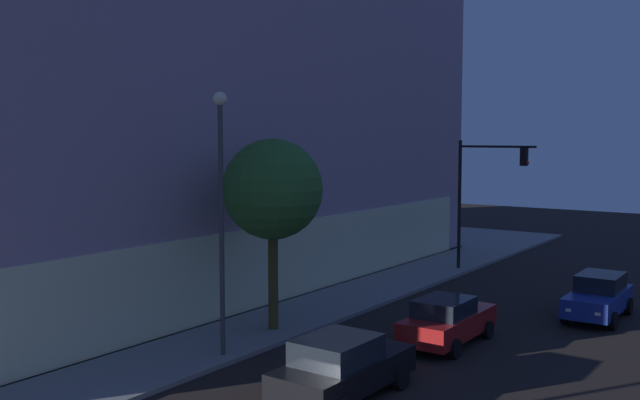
# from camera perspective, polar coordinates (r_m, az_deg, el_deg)

# --- Properties ---
(modern_building) EXTENTS (35.79, 26.97, 20.74)m
(modern_building) POSITION_cam_1_polar(r_m,az_deg,el_deg) (40.14, -17.69, 9.36)
(modern_building) COLOR #4C4C51
(modern_building) RESTS_ON ground
(traffic_light_far_corner) EXTENTS (0.45, 4.21, 6.81)m
(traffic_light_far_corner) POSITION_cam_1_polar(r_m,az_deg,el_deg) (37.72, 12.86, 1.28)
(traffic_light_far_corner) COLOR black
(traffic_light_far_corner) RESTS_ON sidewalk_corner
(street_lamp_sidewalk) EXTENTS (0.44, 0.44, 8.38)m
(street_lamp_sidewalk) POSITION_cam_1_polar(r_m,az_deg,el_deg) (22.49, -7.96, 0.60)
(street_lamp_sidewalk) COLOR #424242
(street_lamp_sidewalk) RESTS_ON sidewalk_corner
(sidewalk_tree) EXTENTS (3.63, 3.63, 6.92)m
(sidewalk_tree) POSITION_cam_1_polar(r_m,az_deg,el_deg) (25.43, -3.83, 0.81)
(sidewalk_tree) COLOR #4A431E
(sidewalk_tree) RESTS_ON sidewalk_corner
(car_black) EXTENTS (4.67, 2.23, 1.74)m
(car_black) POSITION_cam_1_polar(r_m,az_deg,el_deg) (19.82, 1.80, -13.26)
(car_black) COLOR black
(car_black) RESTS_ON ground
(car_red) EXTENTS (4.48, 2.01, 1.65)m
(car_red) POSITION_cam_1_polar(r_m,az_deg,el_deg) (25.05, 10.20, -9.52)
(car_red) COLOR maroon
(car_red) RESTS_ON ground
(car_blue) EXTENTS (4.45, 2.00, 1.73)m
(car_blue) POSITION_cam_1_polar(r_m,az_deg,el_deg) (30.15, 21.50, -7.22)
(car_blue) COLOR navy
(car_blue) RESTS_ON ground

